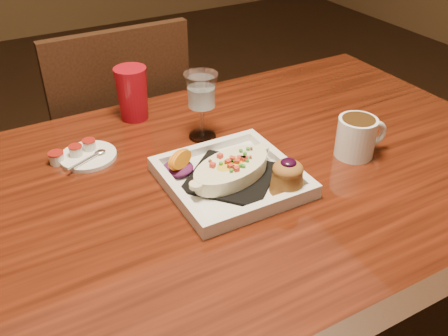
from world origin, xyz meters
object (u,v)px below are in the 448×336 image
table (208,225)px  coffee_mug (357,135)px  goblet (201,94)px  saucer (87,155)px  red_tumbler (132,94)px  chair_far (118,149)px  plate (237,175)px

table → coffee_mug: size_ratio=12.46×
goblet → saucer: goblet is taller
table → red_tumbler: size_ratio=11.28×
table → coffee_mug: bearing=-7.7°
chair_far → coffee_mug: size_ratio=7.73×
chair_far → red_tumbler: chair_far is taller
saucer → red_tumbler: (0.16, 0.13, 0.06)m
plate → chair_far: bearing=95.5°
plate → saucer: bearing=133.9°
chair_far → red_tumbler: bearing=86.0°
red_tumbler → saucer: bearing=-141.2°
chair_far → saucer: (-0.18, -0.40, 0.25)m
plate → saucer: plate is taller
chair_far → coffee_mug: 0.81m
table → red_tumbler: red_tumbler is taller
coffee_mug → saucer: (-0.53, 0.28, -0.04)m
goblet → plate: bearing=-97.7°
chair_far → coffee_mug: (0.35, -0.68, 0.29)m
goblet → saucer: bearing=171.1°
chair_far → goblet: chair_far is taller
coffee_mug → plate: bearing=-176.3°
red_tumbler → plate: bearing=-78.6°
table → chair_far: chair_far is taller
chair_far → red_tumbler: 0.41m
table → chair_far: (-0.00, 0.63, -0.15)m
chair_far → table: bearing=90.0°
plate → coffee_mug: size_ratio=2.17×
plate → goblet: goblet is taller
chair_far → red_tumbler: size_ratio=7.00×
goblet → coffee_mug: bearing=-42.2°
table → chair_far: 0.65m
coffee_mug → saucer: size_ratio=0.97×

